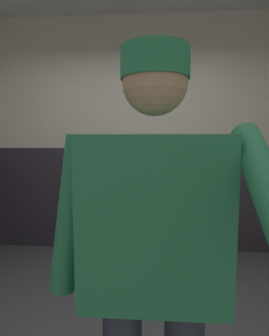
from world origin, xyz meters
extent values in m
cube|color=beige|center=(0.00, 1.81, 1.45)|extent=(4.54, 0.12, 2.90)
cube|color=#2D2833|center=(0.00, 1.73, 0.65)|extent=(3.94, 0.03, 1.29)
cube|color=white|center=(0.26, 1.72, 0.83)|extent=(0.40, 0.05, 0.65)
cube|color=white|center=(0.26, 1.55, 0.78)|extent=(0.34, 0.30, 0.45)
cylinder|color=#B7BABF|center=(0.26, 1.71, 1.12)|extent=(0.04, 0.04, 0.24)
cylinder|color=#B7BABF|center=(0.26, 1.68, 0.28)|extent=(0.05, 0.05, 0.55)
cube|color=#26724C|center=(0.22, -0.75, 1.14)|extent=(0.49, 0.24, 0.57)
cylinder|color=#26724C|center=(-0.07, -0.75, 1.15)|extent=(0.17, 0.09, 0.56)
sphere|color=tan|center=(0.22, -0.75, 1.59)|extent=(0.21, 0.21, 0.21)
cylinder|color=#26724C|center=(0.22, -0.75, 1.65)|extent=(0.22, 0.22, 0.10)
camera|label=1|loc=(0.22, -1.65, 1.41)|focal=29.06mm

